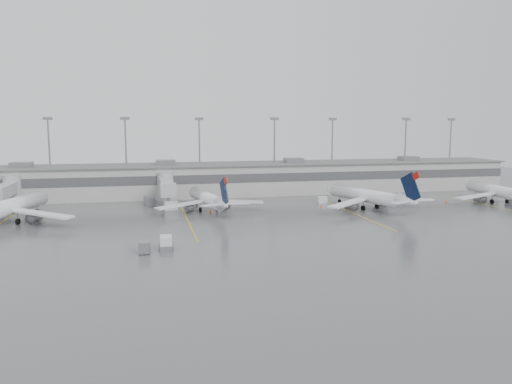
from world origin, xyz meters
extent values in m
plane|color=#4E4E50|center=(0.00, 0.00, 0.00)|extent=(260.00, 260.00, 0.00)
cube|color=#B4B4AE|center=(0.00, 58.00, 4.00)|extent=(150.00, 16.00, 8.00)
cube|color=#47474C|center=(0.00, 49.95, 5.00)|extent=(150.00, 0.15, 2.20)
cube|color=#606060|center=(0.00, 58.00, 8.05)|extent=(152.00, 17.00, 0.30)
cube|color=slate|center=(-55.00, 58.00, 8.80)|extent=(5.00, 4.00, 1.30)
cube|color=slate|center=(50.00, 58.00, 8.80)|extent=(5.00, 4.00, 1.30)
cylinder|color=gray|center=(-50.00, 67.50, 10.00)|extent=(0.44, 0.44, 20.00)
cube|color=slate|center=(-50.00, 67.50, 20.20)|extent=(2.40, 0.50, 0.80)
cylinder|color=gray|center=(-30.00, 60.00, 10.00)|extent=(0.44, 0.44, 20.00)
cube|color=slate|center=(-30.00, 60.00, 20.20)|extent=(2.40, 0.50, 0.80)
cylinder|color=gray|center=(-10.00, 67.50, 10.00)|extent=(0.44, 0.44, 20.00)
cube|color=slate|center=(-10.00, 67.50, 20.20)|extent=(2.40, 0.50, 0.80)
cylinder|color=gray|center=(10.00, 60.00, 10.00)|extent=(0.44, 0.44, 20.00)
cube|color=slate|center=(10.00, 60.00, 20.20)|extent=(2.40, 0.50, 0.80)
cylinder|color=gray|center=(30.00, 67.50, 10.00)|extent=(0.44, 0.44, 20.00)
cube|color=slate|center=(30.00, 67.50, 20.20)|extent=(2.40, 0.50, 0.80)
cylinder|color=gray|center=(50.00, 60.00, 10.00)|extent=(0.44, 0.44, 20.00)
cube|color=slate|center=(50.00, 60.00, 20.20)|extent=(2.40, 0.50, 0.80)
cylinder|color=gray|center=(70.00, 67.50, 10.00)|extent=(0.44, 0.44, 20.00)
cube|color=slate|center=(70.00, 67.50, 20.20)|extent=(2.40, 0.50, 0.80)
cylinder|color=#A8AAAD|center=(-55.50, 50.00, 3.50)|extent=(4.00, 4.00, 7.00)
cube|color=#A8AAAD|center=(-55.50, 43.50, 4.30)|extent=(2.80, 13.00, 2.60)
cylinder|color=#A8AAAD|center=(-20.50, 50.00, 3.50)|extent=(4.00, 4.00, 7.00)
cube|color=#A8AAAD|center=(-20.50, 43.50, 4.30)|extent=(2.80, 13.00, 2.60)
cube|color=#A8AAAD|center=(-20.50, 36.00, 4.30)|extent=(3.40, 2.40, 3.00)
cylinder|color=gray|center=(-20.50, 36.00, 1.40)|extent=(0.70, 0.70, 2.80)
cube|color=black|center=(-20.50, 36.00, 0.35)|extent=(2.20, 1.20, 0.70)
cube|color=#DEB60D|center=(-17.50, 24.00, 0.01)|extent=(0.25, 40.00, 0.01)
cube|color=#DEB60D|center=(17.50, 24.00, 0.01)|extent=(0.25, 40.00, 0.01)
cube|color=#DEB60D|center=(52.50, 24.00, 0.01)|extent=(0.25, 40.00, 0.01)
cylinder|color=white|center=(-50.53, 28.10, 3.11)|extent=(9.59, 22.72, 3.11)
cone|color=white|center=(-46.81, 40.40, 3.11)|extent=(3.82, 3.68, 3.11)
cube|color=white|center=(-44.43, 23.22, 2.28)|extent=(12.60, 9.91, 0.36)
cylinder|color=black|center=(-47.83, 37.03, 0.47)|extent=(0.62, 1.00, 0.93)
cylinder|color=black|center=(-49.05, 25.49, 0.57)|extent=(0.78, 1.23, 1.14)
cylinder|color=white|center=(-12.46, 33.45, 2.66)|extent=(5.87, 19.70, 2.66)
cone|color=white|center=(-14.29, 44.31, 2.66)|extent=(3.04, 2.89, 2.66)
cone|color=white|center=(-10.51, 21.80, 3.02)|extent=(3.36, 4.82, 2.66)
cube|color=white|center=(-18.18, 29.97, 1.95)|extent=(11.30, 7.39, 0.31)
cube|color=white|center=(-5.92, 32.03, 1.95)|extent=(11.76, 3.98, 0.31)
cube|color=black|center=(-10.43, 21.36, 5.59)|extent=(1.09, 4.97, 5.81)
cube|color=#A0170C|center=(-10.24, 20.23, 7.90)|extent=(0.56, 1.82, 1.69)
cylinder|color=black|center=(-13.79, 41.33, 0.40)|extent=(0.44, 0.84, 0.80)
cylinder|color=black|center=(-14.01, 31.39, 0.49)|extent=(0.56, 1.03, 0.98)
cylinder|color=black|center=(-10.33, 32.01, 0.49)|extent=(0.56, 1.03, 0.98)
cylinder|color=white|center=(22.40, 27.97, 2.91)|extent=(8.89, 21.30, 2.91)
cone|color=white|center=(18.96, 39.51, 2.91)|extent=(3.57, 3.44, 2.91)
cone|color=white|center=(26.09, 15.60, 3.30)|extent=(4.18, 5.48, 2.91)
cube|color=white|center=(16.66, 23.43, 2.14)|extent=(11.82, 9.24, 0.34)
cube|color=white|center=(29.69, 27.31, 2.14)|extent=(12.68, 2.83, 0.34)
cube|color=black|center=(26.23, 15.14, 6.12)|extent=(1.84, 5.32, 6.35)
cube|color=#A0170C|center=(26.59, 13.93, 8.64)|extent=(0.84, 1.96, 1.84)
cylinder|color=black|center=(19.90, 36.34, 0.44)|extent=(0.58, 0.93, 0.87)
cylinder|color=black|center=(21.00, 25.53, 0.53)|extent=(0.72, 1.15, 1.07)
cylinder|color=black|center=(24.91, 26.69, 0.53)|extent=(0.72, 1.15, 1.07)
cylinder|color=white|center=(56.98, 29.09, 2.80)|extent=(4.38, 20.67, 2.80)
cone|color=white|center=(57.88, 40.62, 2.80)|extent=(2.99, 2.82, 2.80)
cube|color=white|center=(50.27, 27.00, 2.05)|extent=(12.35, 5.20, 0.33)
cylinder|color=black|center=(57.63, 37.46, 0.42)|extent=(0.39, 0.86, 0.84)
cylinder|color=black|center=(54.88, 27.38, 0.51)|extent=(0.50, 1.06, 1.03)
cylinder|color=black|center=(58.78, 27.08, 0.51)|extent=(0.50, 1.06, 1.03)
cube|color=silver|center=(-22.72, 0.15, 1.03)|extent=(1.84, 2.83, 2.07)
cube|color=slate|center=(-22.72, 0.15, 0.40)|extent=(2.09, 3.30, 0.80)
cylinder|color=black|center=(-23.60, 1.33, 0.32)|extent=(0.28, 0.65, 0.64)
cylinder|color=black|center=(-21.76, 1.26, 0.32)|extent=(0.28, 0.65, 0.64)
cylinder|color=black|center=(-23.69, -0.96, 0.32)|extent=(0.28, 0.65, 0.64)
cylinder|color=black|center=(-21.85, -1.04, 0.32)|extent=(0.28, 0.65, 0.64)
cube|color=slate|center=(-25.92, -1.05, 0.95)|extent=(1.70, 2.85, 1.69)
cylinder|color=black|center=(-26.58, -0.03, 0.28)|extent=(0.24, 0.57, 0.56)
cylinder|color=black|center=(-25.27, -2.08, 0.28)|extent=(0.24, 0.57, 0.56)
cube|color=silver|center=(-52.98, 42.83, 0.94)|extent=(2.73, 1.88, 1.88)
cube|color=silver|center=(-20.06, 35.27, 0.97)|extent=(2.96, 2.17, 1.95)
cube|color=silver|center=(15.80, 37.15, 0.76)|extent=(2.22, 1.53, 1.52)
cube|color=slate|center=(-24.56, 41.86, 1.05)|extent=(2.63, 3.65, 2.09)
cone|color=#F73F05|center=(-53.54, 39.87, 0.30)|extent=(0.38, 0.38, 0.60)
cone|color=#F73F05|center=(-12.00, 30.12, 0.36)|extent=(0.45, 0.45, 0.72)
cone|color=#F73F05|center=(13.36, 31.24, 0.32)|extent=(0.41, 0.41, 0.64)
cone|color=#F73F05|center=(45.40, 31.40, 0.36)|extent=(0.45, 0.45, 0.72)
camera|label=1|loc=(-25.72, -74.25, 18.78)|focal=35.00mm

